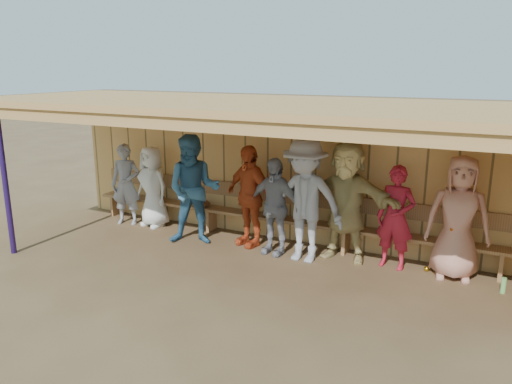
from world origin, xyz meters
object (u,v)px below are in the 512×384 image
(player_c, at_px, (194,190))
(player_extra, at_px, (274,206))
(player_a, at_px, (126,184))
(player_e, at_px, (305,201))
(player_f, at_px, (346,201))
(player_d, at_px, (249,196))
(player_b, at_px, (152,187))
(player_g, at_px, (396,218))
(player_h, at_px, (458,218))
(bench, at_px, (276,211))

(player_c, distance_m, player_extra, 1.45)
(player_a, height_order, player_extra, player_extra)
(player_c, height_order, player_e, player_e)
(player_f, bearing_deg, player_extra, -163.57)
(player_a, height_order, player_d, player_d)
(player_c, distance_m, player_f, 2.57)
(player_b, relative_size, player_g, 0.98)
(player_a, distance_m, player_extra, 3.22)
(player_e, distance_m, player_extra, 0.58)
(player_a, relative_size, player_h, 0.87)
(player_g, xyz_separation_m, player_h, (0.87, 0.00, 0.11))
(player_b, xyz_separation_m, bench, (2.43, 0.31, -0.25))
(player_d, bearing_deg, bench, 72.45)
(player_b, bearing_deg, player_f, 11.27)
(player_b, bearing_deg, player_e, 5.06)
(player_g, bearing_deg, player_a, -171.55)
(player_g, distance_m, player_extra, 1.90)
(player_b, bearing_deg, player_d, 8.44)
(player_a, height_order, player_e, player_e)
(player_a, relative_size, player_b, 1.01)
(player_a, xyz_separation_m, player_b, (0.55, 0.11, -0.01))
(player_f, bearing_deg, player_b, -177.96)
(player_e, bearing_deg, player_extra, 173.99)
(player_a, relative_size, player_e, 0.80)
(player_c, bearing_deg, player_b, 137.59)
(player_h, relative_size, player_extra, 1.13)
(player_g, distance_m, player_h, 0.87)
(player_e, xyz_separation_m, player_h, (2.19, 0.35, -0.08))
(player_d, xyz_separation_m, player_g, (2.43, 0.10, -0.08))
(player_b, relative_size, player_f, 0.81)
(player_a, height_order, player_c, player_c)
(player_e, bearing_deg, player_f, 33.47)
(player_g, bearing_deg, bench, 178.97)
(player_e, relative_size, player_extra, 1.22)
(player_g, bearing_deg, player_b, -172.81)
(player_g, xyz_separation_m, bench, (-2.11, 0.31, -0.26))
(player_g, bearing_deg, player_f, -172.81)
(player_f, bearing_deg, player_g, 2.04)
(player_e, bearing_deg, player_d, 168.43)
(player_e, bearing_deg, player_c, -176.41)
(bench, bearing_deg, player_c, -148.13)
(player_extra, relative_size, bench, 0.21)
(player_e, distance_m, player_f, 0.65)
(player_b, height_order, player_e, player_e)
(player_c, bearing_deg, player_e, -20.19)
(player_b, distance_m, player_f, 3.77)
(player_a, bearing_deg, player_f, -16.45)
(player_c, distance_m, player_h, 4.20)
(player_e, height_order, player_g, player_e)
(player_b, xyz_separation_m, player_d, (2.12, -0.10, 0.09))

